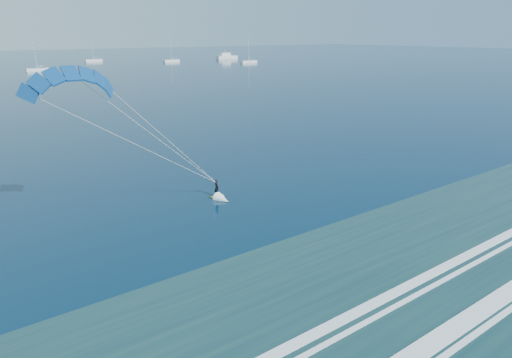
{
  "coord_description": "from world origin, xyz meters",
  "views": [
    {
      "loc": [
        -24.18,
        -4.57,
        14.72
      ],
      "look_at": [
        -2.19,
        25.05,
        2.86
      ],
      "focal_mm": 32.0,
      "sensor_mm": 36.0,
      "label": 1
    }
  ],
  "objects": [
    {
      "name": "sailboat_2",
      "position": [
        55.36,
        247.73,
        0.68
      ],
      "size": [
        8.69,
        2.4,
        11.82
      ],
      "color": "silver",
      "rests_on": "ground"
    },
    {
      "name": "kitesurfer_rig",
      "position": [
        -9.81,
        27.76,
        6.98
      ],
      "size": [
        17.83,
        6.34,
        13.74
      ],
      "color": "#90BD16",
      "rests_on": "ground"
    },
    {
      "name": "motor_yacht",
      "position": [
        125.76,
        226.45,
        1.42
      ],
      "size": [
        13.02,
        3.47,
        5.64
      ],
      "color": "silver",
      "rests_on": "ground"
    },
    {
      "name": "sailboat_1",
      "position": [
        16.79,
        197.12,
        0.68
      ],
      "size": [
        8.31,
        2.4,
        11.59
      ],
      "color": "silver",
      "rests_on": "ground"
    },
    {
      "name": "sailboat_3",
      "position": [
        87.11,
        219.93,
        0.68
      ],
      "size": [
        8.49,
        2.4,
        11.62
      ],
      "color": "silver",
      "rests_on": "ground"
    },
    {
      "name": "sailboat_4",
      "position": [
        115.11,
        189.27,
        0.68
      ],
      "size": [
        9.11,
        2.4,
        12.29
      ],
      "color": "silver",
      "rests_on": "ground"
    }
  ]
}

